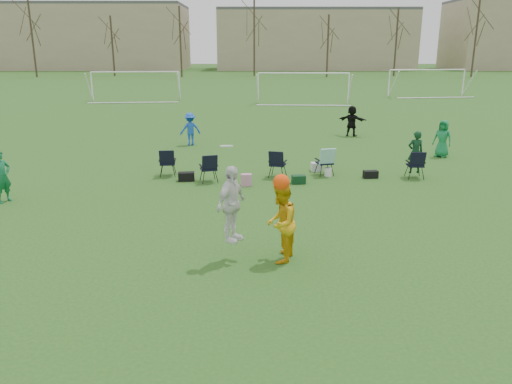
{
  "coord_description": "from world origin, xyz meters",
  "views": [
    {
      "loc": [
        0.07,
        -9.07,
        4.44
      ],
      "look_at": [
        0.1,
        1.86,
        1.25
      ],
      "focal_mm": 35.0,
      "sensor_mm": 36.0,
      "label": 1
    }
  ],
  "objects_px": {
    "center_contest": "(261,215)",
    "fielder_black": "(352,121)",
    "fielder_green_far": "(443,139)",
    "goal_right": "(427,75)",
    "fielder_blue": "(190,129)",
    "goal_mid": "(303,79)",
    "goal_left": "(135,78)",
    "fielder_green_near": "(2,177)"
  },
  "relations": [
    {
      "from": "center_contest",
      "to": "fielder_black",
      "type": "bearing_deg",
      "value": 72.76
    },
    {
      "from": "fielder_green_far",
      "to": "goal_right",
      "type": "xyz_separation_m",
      "value": [
        8.12,
        26.59,
        1.15
      ]
    },
    {
      "from": "fielder_green_far",
      "to": "fielder_black",
      "type": "distance_m",
      "value": 5.79
    },
    {
      "from": "fielder_blue",
      "to": "goal_right",
      "type": "xyz_separation_m",
      "value": [
        18.94,
        23.95,
        1.17
      ]
    },
    {
      "from": "fielder_blue",
      "to": "goal_mid",
      "type": "bearing_deg",
      "value": -132.02
    },
    {
      "from": "fielder_black",
      "to": "fielder_blue",
      "type": "bearing_deg",
      "value": 44.39
    },
    {
      "from": "fielder_green_far",
      "to": "center_contest",
      "type": "bearing_deg",
      "value": -85.25
    },
    {
      "from": "goal_left",
      "to": "goal_mid",
      "type": "relative_size",
      "value": 1.0
    },
    {
      "from": "center_contest",
      "to": "fielder_blue",
      "type": "bearing_deg",
      "value": 103.43
    },
    {
      "from": "center_contest",
      "to": "fielder_green_far",
      "type": "bearing_deg",
      "value": 53.97
    },
    {
      "from": "fielder_green_near",
      "to": "goal_right",
      "type": "height_order",
      "value": "goal_right"
    },
    {
      "from": "fielder_black",
      "to": "fielder_green_far",
      "type": "bearing_deg",
      "value": 146.94
    },
    {
      "from": "goal_left",
      "to": "goal_right",
      "type": "xyz_separation_m",
      "value": [
        26.0,
        4.0,
        0.0
      ]
    },
    {
      "from": "fielder_blue",
      "to": "goal_mid",
      "type": "distance_m",
      "value": 19.28
    },
    {
      "from": "center_contest",
      "to": "goal_left",
      "type": "height_order",
      "value": "center_contest"
    },
    {
      "from": "fielder_blue",
      "to": "fielder_green_far",
      "type": "distance_m",
      "value": 11.14
    },
    {
      "from": "goal_right",
      "to": "fielder_green_near",
      "type": "bearing_deg",
      "value": -133.38
    },
    {
      "from": "fielder_green_far",
      "to": "goal_mid",
      "type": "distance_m",
      "value": 20.98
    },
    {
      "from": "goal_left",
      "to": "fielder_black",
      "type": "bearing_deg",
      "value": -54.38
    },
    {
      "from": "center_contest",
      "to": "goal_right",
      "type": "distance_m",
      "value": 40.37
    },
    {
      "from": "fielder_green_near",
      "to": "fielder_green_far",
      "type": "xyz_separation_m",
      "value": [
        15.24,
        6.3,
        -0.01
      ]
    },
    {
      "from": "fielder_black",
      "to": "goal_mid",
      "type": "distance_m",
      "value": 15.62
    },
    {
      "from": "fielder_black",
      "to": "goal_left",
      "type": "relative_size",
      "value": 0.21
    },
    {
      "from": "fielder_black",
      "to": "goal_right",
      "type": "bearing_deg",
      "value": -89.32
    },
    {
      "from": "fielder_green_near",
      "to": "goal_right",
      "type": "distance_m",
      "value": 40.35
    },
    {
      "from": "fielder_blue",
      "to": "goal_right",
      "type": "bearing_deg",
      "value": -149.22
    },
    {
      "from": "fielder_black",
      "to": "fielder_green_near",
      "type": "bearing_deg",
      "value": 70.05
    },
    {
      "from": "center_contest",
      "to": "goal_mid",
      "type": "bearing_deg",
      "value": 83.06
    },
    {
      "from": "fielder_green_near",
      "to": "goal_left",
      "type": "xyz_separation_m",
      "value": [
        -2.64,
        28.89,
        1.15
      ]
    },
    {
      "from": "fielder_blue",
      "to": "center_contest",
      "type": "relative_size",
      "value": 0.6
    },
    {
      "from": "goal_mid",
      "to": "center_contest",
      "type": "bearing_deg",
      "value": -92.94
    },
    {
      "from": "fielder_blue",
      "to": "goal_mid",
      "type": "height_order",
      "value": "goal_mid"
    },
    {
      "from": "goal_mid",
      "to": "goal_right",
      "type": "height_order",
      "value": "same"
    },
    {
      "from": "goal_left",
      "to": "fielder_green_far",
      "type": "bearing_deg",
      "value": -56.63
    },
    {
      "from": "fielder_green_far",
      "to": "center_contest",
      "type": "relative_size",
      "value": 0.61
    },
    {
      "from": "goal_right",
      "to": "goal_mid",
      "type": "bearing_deg",
      "value": -161.43
    },
    {
      "from": "center_contest",
      "to": "fielder_green_near",
      "type": "bearing_deg",
      "value": 150.65
    },
    {
      "from": "center_contest",
      "to": "goal_right",
      "type": "xyz_separation_m",
      "value": [
        15.79,
        37.14,
        0.88
      ]
    },
    {
      "from": "fielder_green_near",
      "to": "fielder_blue",
      "type": "xyz_separation_m",
      "value": [
        4.42,
        8.93,
        -0.02
      ]
    },
    {
      "from": "goal_mid",
      "to": "goal_right",
      "type": "relative_size",
      "value": 1.01
    },
    {
      "from": "fielder_green_far",
      "to": "goal_right",
      "type": "height_order",
      "value": "goal_right"
    },
    {
      "from": "fielder_black",
      "to": "center_contest",
      "type": "distance_m",
      "value": 16.33
    }
  ]
}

